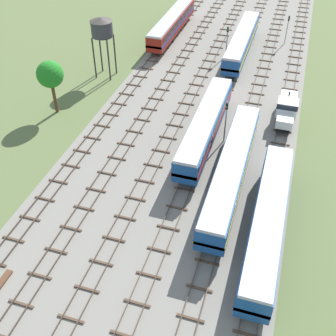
# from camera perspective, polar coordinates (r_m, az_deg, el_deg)

# --- Properties ---
(ground_plane) EXTENTS (480.00, 480.00, 0.00)m
(ground_plane) POSITION_cam_1_polar(r_m,az_deg,el_deg) (63.89, 5.45, 10.00)
(ground_plane) COLOR #5B6B3D
(ballast_bed) EXTENTS (27.57, 176.00, 0.01)m
(ballast_bed) POSITION_cam_1_polar(r_m,az_deg,el_deg) (63.89, 5.45, 10.00)
(ballast_bed) COLOR gray
(ballast_bed) RESTS_ON ground
(track_far_left) EXTENTS (2.40, 126.00, 0.29)m
(track_far_left) POSITION_cam_1_polar(r_m,az_deg,el_deg) (67.64, -4.31, 11.98)
(track_far_left) COLOR #47382D
(track_far_left) RESTS_ON ground
(track_left) EXTENTS (2.40, 126.00, 0.29)m
(track_left) POSITION_cam_1_polar(r_m,az_deg,el_deg) (66.22, -0.42, 11.45)
(track_left) COLOR #47382D
(track_left) RESTS_ON ground
(track_centre_left) EXTENTS (2.40, 126.00, 0.29)m
(track_centre_left) POSITION_cam_1_polar(r_m,az_deg,el_deg) (65.11, 3.61, 10.85)
(track_centre_left) COLOR #47382D
(track_centre_left) RESTS_ON ground
(track_centre) EXTENTS (2.40, 126.00, 0.29)m
(track_centre) POSITION_cam_1_polar(r_m,az_deg,el_deg) (64.33, 7.74, 10.17)
(track_centre) COLOR #47382D
(track_centre) RESTS_ON ground
(track_centre_right) EXTENTS (2.40, 126.00, 0.29)m
(track_centre_right) POSITION_cam_1_polar(r_m,az_deg,el_deg) (63.89, 11.93, 9.42)
(track_centre_right) COLOR #47382D
(track_centre_right) RESTS_ON ground
(track_right) EXTENTS (2.40, 126.00, 0.29)m
(track_right) POSITION_cam_1_polar(r_m,az_deg,el_deg) (63.79, 16.14, 8.62)
(track_right) COLOR #47382D
(track_right) RESTS_ON ground
(diesel_railcar_right_nearest) EXTENTS (2.96, 20.50, 3.80)m
(diesel_railcar_right_nearest) POSITION_cam_1_polar(r_m,az_deg,el_deg) (40.67, 13.63, -6.99)
(diesel_railcar_right_nearest) COLOR #194C8C
(diesel_railcar_right_nearest) RESTS_ON ground
(passenger_coach_centre_right_near) EXTENTS (2.96, 22.00, 3.80)m
(passenger_coach_centre_right_near) POSITION_cam_1_polar(r_m,az_deg,el_deg) (45.66, 8.78, -0.05)
(passenger_coach_centre_right_near) COLOR #194C8C
(passenger_coach_centre_right_near) RESTS_ON ground
(diesel_railcar_centre_mid) EXTENTS (2.96, 20.50, 3.80)m
(diesel_railcar_centre_mid) POSITION_cam_1_polar(r_m,az_deg,el_deg) (52.26, 5.20, 5.98)
(diesel_railcar_centre_mid) COLOR #194C8C
(diesel_railcar_centre_mid) RESTS_ON ground
(shunter_loco_right_midfar) EXTENTS (2.74, 8.46, 3.10)m
(shunter_loco_right_midfar) POSITION_cam_1_polar(r_m,az_deg,el_deg) (58.71, 16.08, 7.93)
(shunter_loco_right_midfar) COLOR white
(shunter_loco_right_midfar) RESTS_ON ground
(passenger_coach_centre_far) EXTENTS (2.96, 22.00, 3.80)m
(passenger_coach_centre_far) POSITION_cam_1_polar(r_m,az_deg,el_deg) (76.38, 10.16, 16.90)
(passenger_coach_centre_far) COLOR #194C8C
(passenger_coach_centre_far) RESTS_ON ground
(passenger_coach_far_left_farther) EXTENTS (2.96, 22.00, 3.80)m
(passenger_coach_far_left_farther) POSITION_cam_1_polar(r_m,az_deg,el_deg) (83.39, 0.58, 19.44)
(passenger_coach_far_left_farther) COLOR maroon
(passenger_coach_far_left_farther) RESTS_ON ground
(water_tower) EXTENTS (3.47, 3.47, 9.44)m
(water_tower) POSITION_cam_1_polar(r_m,az_deg,el_deg) (66.84, -9.13, 18.50)
(water_tower) COLOR #2D2826
(water_tower) RESTS_ON ground
(signal_post_nearest) EXTENTS (0.28, 0.47, 5.28)m
(signal_post_nearest) POSITION_cam_1_polar(r_m,az_deg,el_deg) (82.52, 16.18, 18.30)
(signal_post_nearest) COLOR gray
(signal_post_nearest) RESTS_ON ground
(signal_post_near) EXTENTS (0.28, 0.47, 5.52)m
(signal_post_near) POSITION_cam_1_polar(r_m,az_deg,el_deg) (74.77, 8.16, 17.34)
(signal_post_near) COLOR gray
(signal_post_near) RESTS_ON ground
(signal_post_mid) EXTENTS (0.28, 0.47, 5.85)m
(signal_post_mid) POSITION_cam_1_polar(r_m,az_deg,el_deg) (51.95, 8.01, 6.94)
(signal_post_mid) COLOR gray
(signal_post_mid) RESTS_ON ground
(lineside_tree_1) EXTENTS (3.64, 3.64, 7.67)m
(lineside_tree_1) POSITION_cam_1_polar(r_m,az_deg,el_deg) (58.84, -15.97, 12.27)
(lineside_tree_1) COLOR #4C331E
(lineside_tree_1) RESTS_ON ground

